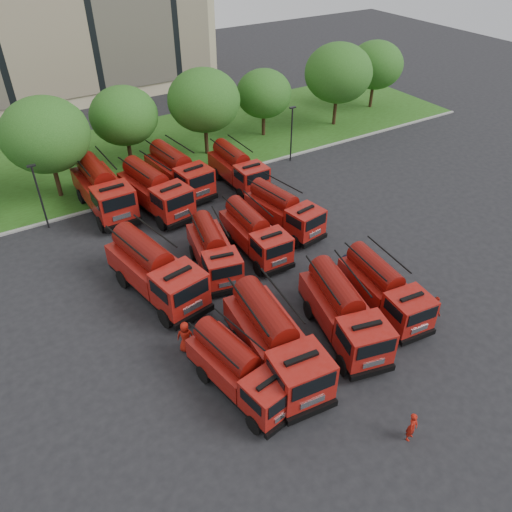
{
  "coord_description": "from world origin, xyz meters",
  "views": [
    {
      "loc": [
        -13.23,
        -17.69,
        20.3
      ],
      "look_at": [
        0.03,
        3.87,
        1.8
      ],
      "focal_mm": 35.0,
      "sensor_mm": 36.0,
      "label": 1
    }
  ],
  "objects_px": {
    "fire_truck_3": "(384,289)",
    "fire_truck_6": "(255,233)",
    "fire_truck_2": "(343,312)",
    "fire_truck_4": "(155,270)",
    "fire_truck_5": "(213,251)",
    "firefighter_5": "(312,238)",
    "fire_truck_11": "(238,168)",
    "fire_truck_1": "(275,341)",
    "firefighter_2": "(431,321)",
    "fire_truck_8": "(103,189)",
    "firefighter_3": "(344,277)",
    "fire_truck_9": "(155,190)",
    "fire_truck_0": "(239,370)",
    "firefighter_4": "(187,349)",
    "firefighter_1": "(311,394)",
    "firefighter_0": "(409,438)",
    "fire_truck_7": "(283,210)",
    "fire_truck_10": "(179,171)"
  },
  "relations": [
    {
      "from": "fire_truck_3",
      "to": "fire_truck_6",
      "type": "bearing_deg",
      "value": 116.74
    },
    {
      "from": "fire_truck_2",
      "to": "fire_truck_4",
      "type": "xyz_separation_m",
      "value": [
        -7.43,
        8.76,
        0.14
      ]
    },
    {
      "from": "fire_truck_5",
      "to": "firefighter_5",
      "type": "height_order",
      "value": "fire_truck_5"
    },
    {
      "from": "fire_truck_4",
      "to": "fire_truck_11",
      "type": "xyz_separation_m",
      "value": [
        11.39,
        9.8,
        -0.22
      ]
    },
    {
      "from": "fire_truck_1",
      "to": "firefighter_2",
      "type": "height_order",
      "value": "fire_truck_1"
    },
    {
      "from": "fire_truck_2",
      "to": "fire_truck_11",
      "type": "distance_m",
      "value": 18.98
    },
    {
      "from": "fire_truck_2",
      "to": "firefighter_2",
      "type": "distance_m",
      "value": 5.78
    },
    {
      "from": "fire_truck_8",
      "to": "firefighter_3",
      "type": "height_order",
      "value": "fire_truck_8"
    },
    {
      "from": "fire_truck_6",
      "to": "fire_truck_5",
      "type": "bearing_deg",
      "value": -172.84
    },
    {
      "from": "fire_truck_2",
      "to": "fire_truck_9",
      "type": "relative_size",
      "value": 0.96
    },
    {
      "from": "firefighter_3",
      "to": "fire_truck_1",
      "type": "bearing_deg",
      "value": 26.21
    },
    {
      "from": "fire_truck_0",
      "to": "firefighter_4",
      "type": "bearing_deg",
      "value": 96.85
    },
    {
      "from": "fire_truck_2",
      "to": "firefighter_5",
      "type": "height_order",
      "value": "fire_truck_2"
    },
    {
      "from": "fire_truck_1",
      "to": "firefighter_5",
      "type": "relative_size",
      "value": 5.4
    },
    {
      "from": "fire_truck_11",
      "to": "firefighter_4",
      "type": "relative_size",
      "value": 3.53
    },
    {
      "from": "fire_truck_1",
      "to": "firefighter_1",
      "type": "bearing_deg",
      "value": -73.19
    },
    {
      "from": "fire_truck_9",
      "to": "firefighter_3",
      "type": "height_order",
      "value": "fire_truck_9"
    },
    {
      "from": "firefighter_2",
      "to": "firefighter_4",
      "type": "distance_m",
      "value": 14.22
    },
    {
      "from": "fire_truck_2",
      "to": "fire_truck_0",
      "type": "bearing_deg",
      "value": -163.03
    },
    {
      "from": "fire_truck_0",
      "to": "fire_truck_8",
      "type": "bearing_deg",
      "value": 80.89
    },
    {
      "from": "fire_truck_11",
      "to": "firefighter_0",
      "type": "height_order",
      "value": "fire_truck_11"
    },
    {
      "from": "fire_truck_3",
      "to": "firefighter_4",
      "type": "distance_m",
      "value": 11.87
    },
    {
      "from": "fire_truck_0",
      "to": "fire_truck_5",
      "type": "relative_size",
      "value": 0.99
    },
    {
      "from": "firefighter_4",
      "to": "fire_truck_3",
      "type": "bearing_deg",
      "value": -164.16
    },
    {
      "from": "firefighter_0",
      "to": "fire_truck_3",
      "type": "bearing_deg",
      "value": 35.79
    },
    {
      "from": "fire_truck_4",
      "to": "firefighter_1",
      "type": "distance_m",
      "value": 11.98
    },
    {
      "from": "firefighter_3",
      "to": "fire_truck_8",
      "type": "bearing_deg",
      "value": -57.16
    },
    {
      "from": "fire_truck_3",
      "to": "firefighter_0",
      "type": "height_order",
      "value": "fire_truck_3"
    },
    {
      "from": "firefighter_0",
      "to": "firefighter_1",
      "type": "xyz_separation_m",
      "value": [
        -2.38,
        4.33,
        0.0
      ]
    },
    {
      "from": "firefighter_2",
      "to": "firefighter_5",
      "type": "distance_m",
      "value": 10.67
    },
    {
      "from": "fire_truck_11",
      "to": "fire_truck_8",
      "type": "bearing_deg",
      "value": 170.84
    },
    {
      "from": "fire_truck_6",
      "to": "fire_truck_9",
      "type": "height_order",
      "value": "fire_truck_9"
    },
    {
      "from": "fire_truck_5",
      "to": "fire_truck_7",
      "type": "height_order",
      "value": "fire_truck_7"
    },
    {
      "from": "fire_truck_4",
      "to": "fire_truck_10",
      "type": "relative_size",
      "value": 1.06
    },
    {
      "from": "fire_truck_6",
      "to": "firefighter_1",
      "type": "distance_m",
      "value": 12.75
    },
    {
      "from": "fire_truck_1",
      "to": "firefighter_5",
      "type": "distance_m",
      "value": 12.48
    },
    {
      "from": "firefighter_5",
      "to": "fire_truck_5",
      "type": "bearing_deg",
      "value": 8.43
    },
    {
      "from": "fire_truck_0",
      "to": "fire_truck_11",
      "type": "relative_size",
      "value": 0.97
    },
    {
      "from": "fire_truck_11",
      "to": "firefighter_4",
      "type": "bearing_deg",
      "value": -127.95
    },
    {
      "from": "fire_truck_10",
      "to": "firefighter_0",
      "type": "bearing_deg",
      "value": -98.46
    },
    {
      "from": "fire_truck_1",
      "to": "firefighter_1",
      "type": "relative_size",
      "value": 5.2
    },
    {
      "from": "fire_truck_2",
      "to": "firefighter_5",
      "type": "bearing_deg",
      "value": 76.41
    },
    {
      "from": "fire_truck_9",
      "to": "firefighter_1",
      "type": "xyz_separation_m",
      "value": [
        -0.42,
        -20.85,
        -1.73
      ]
    },
    {
      "from": "fire_truck_1",
      "to": "fire_truck_9",
      "type": "height_order",
      "value": "fire_truck_1"
    },
    {
      "from": "firefighter_0",
      "to": "firefighter_5",
      "type": "height_order",
      "value": "firefighter_0"
    },
    {
      "from": "firefighter_1",
      "to": "firefighter_2",
      "type": "bearing_deg",
      "value": 35.52
    },
    {
      "from": "fire_truck_9",
      "to": "fire_truck_11",
      "type": "relative_size",
      "value": 1.14
    },
    {
      "from": "fire_truck_8",
      "to": "firefighter_0",
      "type": "bearing_deg",
      "value": -80.0
    },
    {
      "from": "fire_truck_5",
      "to": "fire_truck_6",
      "type": "height_order",
      "value": "fire_truck_6"
    },
    {
      "from": "fire_truck_5",
      "to": "fire_truck_9",
      "type": "xyz_separation_m",
      "value": [
        -0.28,
        9.16,
        0.26
      ]
    }
  ]
}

